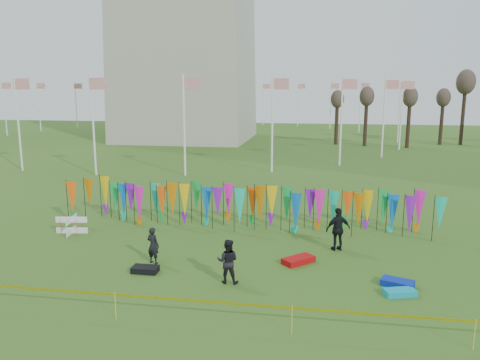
% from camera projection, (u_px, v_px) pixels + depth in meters
% --- Properties ---
extents(ground, '(160.00, 160.00, 0.00)m').
position_uv_depth(ground, '(206.00, 288.00, 16.52)').
color(ground, '#2F5718').
rests_on(ground, ground).
extents(flagpole_ring, '(57.40, 56.16, 8.00)m').
position_uv_depth(flagpole_ring, '(188.00, 110.00, 64.46)').
color(flagpole_ring, white).
rests_on(flagpole_ring, ground).
extents(banner_row, '(18.64, 0.64, 2.15)m').
position_uv_depth(banner_row, '(246.00, 203.00, 23.50)').
color(banner_row, black).
rests_on(banner_row, ground).
extents(caution_tape_near, '(26.00, 0.02, 0.90)m').
position_uv_depth(caution_tape_near, '(177.00, 301.00, 13.84)').
color(caution_tape_near, '#DFDF04').
rests_on(caution_tape_near, ground).
extents(box_kite, '(0.78, 0.78, 0.87)m').
position_uv_depth(box_kite, '(72.00, 225.00, 22.67)').
color(box_kite, red).
rests_on(box_kite, ground).
extents(person_left, '(0.65, 0.56, 1.50)m').
position_uv_depth(person_left, '(153.00, 245.00, 18.77)').
color(person_left, black).
rests_on(person_left, ground).
extents(person_mid, '(0.79, 0.49, 1.63)m').
position_uv_depth(person_mid, '(228.00, 261.00, 16.88)').
color(person_mid, black).
rests_on(person_mid, ground).
extents(person_right, '(1.27, 1.01, 1.90)m').
position_uv_depth(person_right, '(338.00, 229.00, 20.26)').
color(person_right, black).
rests_on(person_right, ground).
extents(kite_bag_blue, '(1.25, 0.95, 0.23)m').
position_uv_depth(kite_bag_blue, '(397.00, 283.00, 16.70)').
color(kite_bag_blue, '#0B28B4').
rests_on(kite_bag_blue, ground).
extents(kite_bag_red, '(1.39, 1.38, 0.25)m').
position_uv_depth(kite_bag_red, '(298.00, 260.00, 18.90)').
color(kite_bag_red, '#B50C0C').
rests_on(kite_bag_red, ground).
extents(kite_bag_black, '(0.99, 0.58, 0.23)m').
position_uv_depth(kite_bag_black, '(145.00, 269.00, 17.96)').
color(kite_bag_black, black).
rests_on(kite_bag_black, ground).
extents(kite_bag_teal, '(1.17, 0.80, 0.20)m').
position_uv_depth(kite_bag_teal, '(400.00, 292.00, 15.96)').
color(kite_bag_teal, '#0DA4C0').
rests_on(kite_bag_teal, ground).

